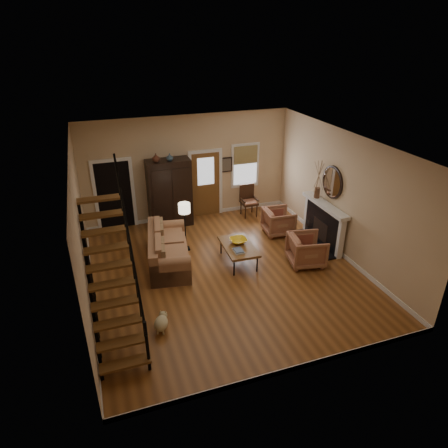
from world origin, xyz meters
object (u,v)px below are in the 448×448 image
object	(u,v)px
armoire	(170,193)
armchair_right	(279,221)
sofa	(168,249)
armchair_left	(307,250)
coffee_table	(238,254)
side_chair	(249,201)
floor_lamp	(185,227)

from	to	relation	value
armoire	armchair_right	distance (m)	3.41
sofa	armchair_left	size ratio (longest dim) A/B	2.55
sofa	coffee_table	world-z (taller)	sofa
sofa	side_chair	xyz separation A→B (m)	(3.11, 2.06, 0.09)
armchair_left	coffee_table	bearing A→B (deg)	79.52
coffee_table	side_chair	bearing A→B (deg)	62.33
armoire	sofa	size ratio (longest dim) A/B	0.92
armoire	side_chair	xyz separation A→B (m)	(2.55, -0.20, -0.54)
armchair_right	side_chair	xyz separation A→B (m)	(-0.35, 1.46, 0.12)
floor_lamp	armoire	bearing A→B (deg)	91.38
armoire	sofa	distance (m)	2.41
armchair_left	side_chair	xyz separation A→B (m)	(-0.27, 3.27, 0.10)
armchair_right	side_chair	distance (m)	1.51
sofa	armchair_left	bearing A→B (deg)	-10.32
armoire	side_chair	bearing A→B (deg)	-4.48
sofa	side_chair	distance (m)	3.73
armchair_left	armoire	bearing A→B (deg)	50.01
sofa	floor_lamp	world-z (taller)	floor_lamp
side_chair	floor_lamp	bearing A→B (deg)	-149.06
armchair_left	armchair_right	xyz separation A→B (m)	(0.08, 1.80, -0.02)
armchair_right	floor_lamp	world-z (taller)	floor_lamp
armoire	sofa	xyz separation A→B (m)	(-0.56, -2.26, -0.63)
coffee_table	side_chair	distance (m)	2.97
armoire	coffee_table	world-z (taller)	armoire
sofa	armchair_left	distance (m)	3.58
armchair_left	floor_lamp	distance (m)	3.30
armoire	side_chair	size ratio (longest dim) A/B	2.06
armoire	floor_lamp	bearing A→B (deg)	-88.62
armchair_left	side_chair	distance (m)	3.28
armchair_right	floor_lamp	bearing A→B (deg)	95.87
sofa	armchair_right	distance (m)	3.51
armoire	armchair_left	world-z (taller)	armoire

